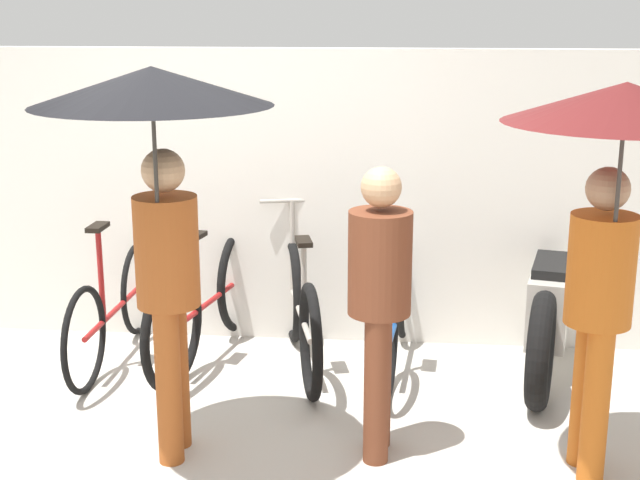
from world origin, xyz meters
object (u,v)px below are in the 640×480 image
at_px(parked_bicycle_1, 210,300).
at_px(pedestrian_trailing, 617,166).
at_px(pedestrian_center, 379,293).
at_px(motorcycle, 549,308).
at_px(parked_bicycle_3, 398,310).
at_px(parked_bicycle_0, 114,307).
at_px(parked_bicycle_2, 301,312).
at_px(pedestrian_leading, 157,148).

xyz_separation_m(parked_bicycle_1, pedestrian_trailing, (2.21, -1.43, 1.18)).
distance_m(pedestrian_center, motorcycle, 1.73).
bearing_deg(parked_bicycle_3, parked_bicycle_0, 97.74).
bearing_deg(parked_bicycle_1, motorcycle, -77.04).
bearing_deg(parked_bicycle_3, parked_bicycle_1, 94.48).
bearing_deg(parked_bicycle_0, pedestrian_trailing, -113.62).
bearing_deg(parked_bicycle_2, pedestrian_leading, 145.30).
xyz_separation_m(parked_bicycle_0, pedestrian_leading, (0.72, -1.33, 1.27)).
distance_m(parked_bicycle_0, pedestrian_leading, 1.98).
xyz_separation_m(parked_bicycle_2, pedestrian_leading, (-0.52, -1.33, 1.27)).
relative_size(pedestrian_center, motorcycle, 0.76).
relative_size(pedestrian_center, pedestrian_trailing, 0.78).
bearing_deg(pedestrian_center, parked_bicycle_3, -92.07).
bearing_deg(pedestrian_leading, parked_bicycle_2, -113.09).
xyz_separation_m(parked_bicycle_0, motorcycle, (2.83, 0.14, 0.03)).
bearing_deg(motorcycle, parked_bicycle_0, 105.46).
bearing_deg(pedestrian_trailing, parked_bicycle_1, -38.14).
relative_size(parked_bicycle_2, parked_bicycle_3, 0.94).
height_order(parked_bicycle_2, pedestrian_center, pedestrian_center).
distance_m(parked_bicycle_3, pedestrian_trailing, 2.10).
bearing_deg(parked_bicycle_2, motorcycle, -97.88).
bearing_deg(parked_bicycle_1, parked_bicycle_3, -78.69).
relative_size(parked_bicycle_2, pedestrian_center, 1.08).
bearing_deg(parked_bicycle_2, pedestrian_center, -168.07).
xyz_separation_m(parked_bicycle_1, parked_bicycle_2, (0.62, -0.11, -0.03)).
distance_m(parked_bicycle_3, pedestrian_center, 1.33).
bearing_deg(pedestrian_center, parked_bicycle_2, -62.52).
distance_m(parked_bicycle_1, parked_bicycle_2, 0.63).
xyz_separation_m(pedestrian_trailing, motorcycle, (0.00, 1.47, -1.19)).
distance_m(parked_bicycle_1, pedestrian_center, 1.75).
xyz_separation_m(parked_bicycle_2, pedestrian_trailing, (1.59, -1.32, 1.21)).
relative_size(parked_bicycle_3, pedestrian_trailing, 0.89).
bearing_deg(parked_bicycle_1, parked_bicycle_0, 111.00).
xyz_separation_m(parked_bicycle_1, motorcycle, (2.21, 0.04, -0.00)).
distance_m(parked_bicycle_0, parked_bicycle_3, 1.86).
height_order(parked_bicycle_1, motorcycle, parked_bicycle_1).
height_order(parked_bicycle_0, pedestrian_trailing, pedestrian_trailing).
distance_m(parked_bicycle_0, parked_bicycle_2, 1.24).
bearing_deg(parked_bicycle_1, pedestrian_leading, -164.26).
height_order(parked_bicycle_0, motorcycle, parked_bicycle_0).
height_order(parked_bicycle_3, pedestrian_trailing, pedestrian_trailing).
bearing_deg(parked_bicycle_2, parked_bicycle_3, -94.53).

